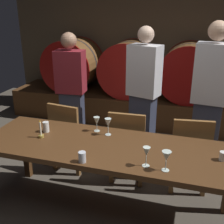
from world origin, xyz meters
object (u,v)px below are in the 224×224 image
Objects in this scene: wine_barrel_far_left at (73,65)px; wine_barrel_center_right at (189,72)px; guest_center at (143,95)px; cup_right at (223,156)px; cup_center at (82,157)px; chair_center at (128,143)px; wine_glass_center_right at (146,152)px; guest_right at (209,103)px; wine_glass_center_left at (108,123)px; candle_center at (41,133)px; dining_table at (108,153)px; guest_left at (71,92)px; wine_glass_far_right at (166,157)px; wine_glass_far_left at (97,121)px; chair_left at (69,133)px; chair_right at (190,150)px; wine_barrel_center_left at (129,68)px; cup_left at (46,127)px.

wine_barrel_far_left and wine_barrel_center_right have the same top height.
cup_right is at bearing 143.60° from guest_center.
cup_center is at bearing -161.91° from cup_right.
chair_center is 5.24× the size of wine_glass_center_right.
cup_right is (0.94, -0.56, 0.30)m from chair_center.
wine_glass_center_left is (-0.94, -0.73, -0.06)m from guest_right.
guest_center is at bearing -97.93° from chair_center.
guest_center is 1.51m from cup_center.
wine_barrel_far_left is 4.96× the size of candle_center.
wine_barrel_center_right is 5.46× the size of wine_glass_center_right.
cup_right is at bearing 1.73° from dining_table.
guest_left is 2.05m from wine_glass_far_right.
wine_glass_center_left is at bearing 169.85° from cup_right.
dining_table is 0.38m from wine_glass_far_left.
chair_left is at bearing 17.67° from guest_right.
wine_barrel_center_right is at bearing -94.14° from chair_right.
dining_table is at bearing -103.55° from wine_barrel_center_right.
guest_right is 10.83× the size of wine_glass_far_right.
dining_table is 1.33× the size of guest_right.
wine_glass_far_left is (0.19, -2.19, -0.08)m from wine_barrel_center_left.
wine_glass_center_left is at bearing -20.06° from wine_glass_far_left.
wine_glass_far_left reaches higher than cup_right.
guest_right reaches higher than wine_barrel_center_right.
wine_glass_center_right is (1.06, -0.21, 0.07)m from candle_center.
wine_glass_center_left is (-0.17, -0.95, -0.01)m from guest_center.
wine_glass_center_right is 0.66m from cup_right.
chair_left is at bearing -9.07° from chair_right.
cup_right is (0.26, -0.58, 0.30)m from chair_right.
wine_glass_far_left is at bearing 38.58° from guest_right.
wine_glass_center_right reaches higher than dining_table.
chair_right is 0.92m from guest_center.
wine_barrel_far_left is 2.62m from wine_glass_center_left.
chair_right reaches higher than dining_table.
wine_barrel_center_right reaches higher than chair_right.
chair_left and chair_center have the same top height.
wine_barrel_far_left reaches higher than cup_right.
wine_glass_center_right is 1.57× the size of cup_left.
cup_left is at bearing -161.30° from wine_glass_far_left.
candle_center reaches higher than chair_right.
candle_center is at bearing 168.61° from wine_glass_center_right.
wine_glass_center_right is (1.29, -1.43, 0.04)m from guest_left.
wine_barrel_center_left is 4.96× the size of candle_center.
dining_table is at bearing -72.66° from wine_glass_center_left.
candle_center is 1.21× the size of wine_glass_far_left.
dining_table is at bearing 70.51° from cup_center.
wine_glass_far_left is at bearing 49.67° from chair_center.
chair_right is (0.13, -1.85, -0.44)m from wine_barrel_center_right.
wine_glass_far_right reaches higher than dining_table.
wine_glass_far_right is at bearing -35.06° from wine_glass_far_left.
cup_left is at bearing 11.57° from chair_right.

